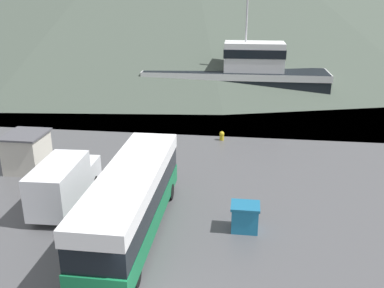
{
  "coord_description": "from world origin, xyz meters",
  "views": [
    {
      "loc": [
        3.18,
        -11.25,
        11.25
      ],
      "look_at": [
        -0.11,
        13.78,
        2.0
      ],
      "focal_mm": 40.0,
      "sensor_mm": 36.0,
      "label": 1
    }
  ],
  "objects_px": {
    "tour_bus": "(132,199)",
    "fishing_boat": "(239,76)",
    "delivery_van": "(64,182)",
    "storage_bin": "(245,217)",
    "dock_kiosk": "(27,152)"
  },
  "relations": [
    {
      "from": "tour_bus",
      "to": "storage_bin",
      "type": "height_order",
      "value": "tour_bus"
    },
    {
      "from": "tour_bus",
      "to": "fishing_boat",
      "type": "height_order",
      "value": "fishing_boat"
    },
    {
      "from": "delivery_van",
      "to": "storage_bin",
      "type": "height_order",
      "value": "delivery_van"
    },
    {
      "from": "fishing_boat",
      "to": "storage_bin",
      "type": "bearing_deg",
      "value": -178.82
    },
    {
      "from": "tour_bus",
      "to": "dock_kiosk",
      "type": "relative_size",
      "value": 3.91
    },
    {
      "from": "delivery_van",
      "to": "tour_bus",
      "type": "bearing_deg",
      "value": -30.26
    },
    {
      "from": "tour_bus",
      "to": "delivery_van",
      "type": "distance_m",
      "value": 5.08
    },
    {
      "from": "delivery_van",
      "to": "storage_bin",
      "type": "relative_size",
      "value": 4.47
    },
    {
      "from": "delivery_van",
      "to": "fishing_boat",
      "type": "relative_size",
      "value": 0.31
    },
    {
      "from": "delivery_van",
      "to": "fishing_boat",
      "type": "height_order",
      "value": "fishing_boat"
    },
    {
      "from": "tour_bus",
      "to": "storage_bin",
      "type": "relative_size",
      "value": 7.74
    },
    {
      "from": "fishing_boat",
      "to": "storage_bin",
      "type": "relative_size",
      "value": 14.23
    },
    {
      "from": "tour_bus",
      "to": "fishing_boat",
      "type": "bearing_deg",
      "value": 82.09
    },
    {
      "from": "tour_bus",
      "to": "fishing_boat",
      "type": "xyz_separation_m",
      "value": [
        4.18,
        29.09,
        0.32
      ]
    },
    {
      "from": "delivery_van",
      "to": "dock_kiosk",
      "type": "xyz_separation_m",
      "value": [
        -4.35,
        4.28,
        -0.12
      ]
    }
  ]
}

